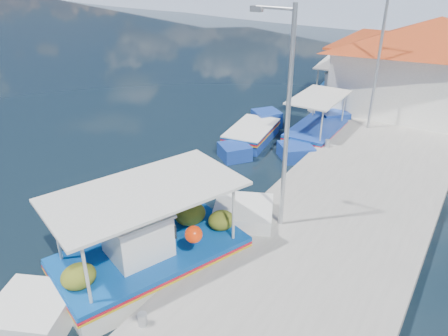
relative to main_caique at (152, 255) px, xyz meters
The scene contains 10 objects.
ground 2.73m from the main_caique, 155.65° to the left, with size 160.00×160.00×0.00m, color black.
quay 7.91m from the main_caique, 64.02° to the left, with size 5.00×44.00×0.50m, color #9A9790.
bollards 6.50m from the main_caique, 77.91° to the left, with size 0.20×17.20×0.30m.
main_caique is the anchor object (origin of this frame).
caique_green_canopy 10.64m from the main_caique, 88.27° to the left, with size 1.83×6.05×2.26m.
caique_blue_hull 9.36m from the main_caique, 102.61° to the left, with size 2.15×5.51×0.99m.
caique_far 16.79m from the main_caique, 93.03° to the left, with size 2.50×6.68×2.36m.
harbor_building 16.69m from the main_caique, 76.86° to the left, with size 10.49×10.49×4.40m.
lamp_post_near 5.00m from the main_caique, 56.31° to the left, with size 1.21×0.14×6.00m.
lamp_post_far 12.72m from the main_caique, 80.30° to the left, with size 1.21×0.14×6.00m.
Camera 1 is at (8.82, -7.82, 7.54)m, focal length 35.04 mm.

